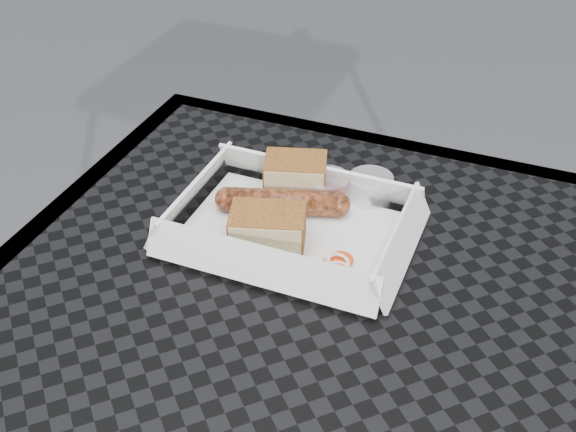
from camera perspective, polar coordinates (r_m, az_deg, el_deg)
name	(u,v)px	position (r m, az deg, el deg)	size (l,w,h in m)	color
food_tray	(292,232)	(0.76, 0.28, -1.27)	(0.22, 0.15, 0.00)	white
bratwurst	(282,202)	(0.78, -0.45, 1.12)	(0.14, 0.06, 0.03)	brown
bread_near	(295,176)	(0.81, 0.59, 3.21)	(0.07, 0.05, 0.04)	brown
bread_far	(268,228)	(0.73, -1.62, -0.97)	(0.08, 0.05, 0.04)	brown
veg_garnish	(334,268)	(0.71, 3.67, -4.15)	(0.03, 0.03, 0.00)	#F63C0A
napkin	(317,206)	(0.80, 2.35, 0.76)	(0.12, 0.12, 0.00)	white
condiment_cup_sauce	(327,188)	(0.80, 3.10, 2.22)	(0.05, 0.05, 0.03)	maroon
condiment_cup_empty	(370,188)	(0.81, 6.51, 2.20)	(0.05, 0.05, 0.03)	silver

